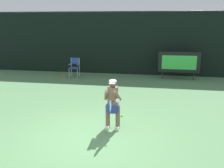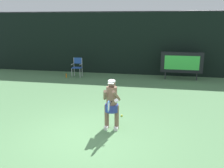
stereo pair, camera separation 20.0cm
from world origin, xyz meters
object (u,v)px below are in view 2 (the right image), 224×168
Objects in this scene: water_bottle at (66,76)px; tennis_player at (112,102)px; umpire_chair at (77,66)px; scoreboard at (182,63)px; tennis_ball_loose at (122,116)px; tennis_racket at (109,106)px.

tennis_player is (3.80, -6.12, 0.70)m from water_bottle.
water_bottle is (-0.54, -0.37, -0.50)m from umpire_chair.
tennis_ball_loose is (-2.33, -5.84, -0.91)m from scoreboard.
water_bottle is 0.18× the size of tennis_player.
tennis_player is at bearing -63.32° from umpire_chair.
tennis_player is 1.26m from tennis_ball_loose.
water_bottle is at bearing -145.28° from umpire_chair.
tennis_ball_loose is at bearing -52.43° from water_bottle.
tennis_racket is (-2.44, -7.46, -0.02)m from scoreboard.
scoreboard is 8.30× the size of water_bottle.
umpire_chair is 15.88× the size of tennis_ball_loose.
water_bottle reaches higher than tennis_ball_loose.
tennis_player is (-2.49, -6.82, -0.12)m from scoreboard.
scoreboard is at bearing 69.94° from tennis_player.
tennis_ball_loose is at bearing 99.36° from tennis_racket.
umpire_chair is 6.52m from tennis_ball_loose.
tennis_racket is 1.85m from tennis_ball_loose.
umpire_chair is at bearing 121.78° from tennis_ball_loose.
tennis_ball_loose is at bearing -58.22° from umpire_chair.
scoreboard reaches higher than water_bottle.
tennis_player is at bearing 107.47° from tennis_racket.
tennis_player reaches higher than tennis_ball_loose.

